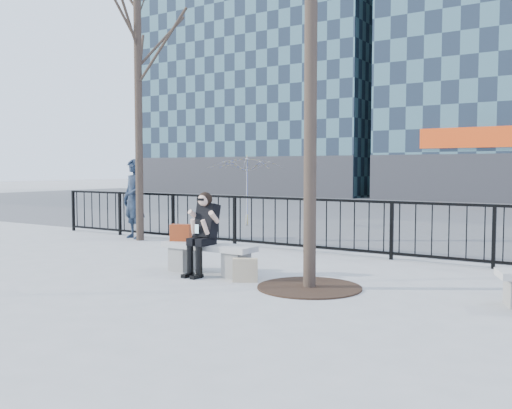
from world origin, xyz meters
The scene contains 12 objects.
ground centered at (0.00, 0.00, 0.00)m, with size 120.00×120.00×0.00m, color gray.
street_surface centered at (0.00, 15.00, 0.00)m, with size 60.00×23.00×0.01m, color #474747.
railing centered at (0.00, 3.00, 0.55)m, with size 14.00×0.06×1.10m.
building_left centered at (-15.00, 27.00, 11.30)m, with size 16.20×10.20×22.60m.
tree_left centered at (-4.00, 2.50, 4.86)m, with size 2.80×2.80×6.50m.
tree_grate centered at (1.90, -0.10, 0.01)m, with size 1.50×1.50×0.02m, color black.
bench_main centered at (0.00, 0.00, 0.30)m, with size 1.65×0.46×0.49m.
seated_woman centered at (0.00, -0.16, 0.67)m, with size 0.50×0.64×1.34m.
handbag centered at (-0.61, 0.02, 0.63)m, with size 0.34×0.16×0.28m, color #943212.
shopping_bag centered at (0.87, -0.23, 0.18)m, with size 0.38×0.14×0.36m, color beige.
standing_man centered at (-4.36, 2.68, 0.97)m, with size 0.71×0.46×1.94m, color black.
vendor_umbrella centered at (-3.75, 6.62, 1.05)m, with size 2.30×2.34×2.11m, color yellow.
Camera 1 is at (5.66, -7.28, 1.73)m, focal length 40.00 mm.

